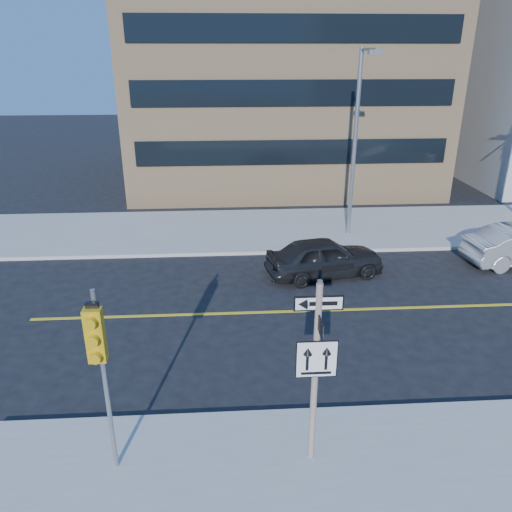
{
  "coord_description": "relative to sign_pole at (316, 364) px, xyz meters",
  "views": [
    {
      "loc": [
        -1.65,
        -10.45,
        8.0
      ],
      "look_at": [
        -0.73,
        4.0,
        2.02
      ],
      "focal_mm": 35.0,
      "sensor_mm": 36.0,
      "label": 1
    }
  ],
  "objects": [
    {
      "name": "streetlight_a",
      "position": [
        4.0,
        13.27,
        2.32
      ],
      "size": [
        0.55,
        2.25,
        8.0
      ],
      "color": "gray",
      "rests_on": "far_sidewalk"
    },
    {
      "name": "traffic_signal",
      "position": [
        -4.0,
        -0.15,
        0.59
      ],
      "size": [
        0.32,
        0.45,
        4.0
      ],
      "color": "gray",
      "rests_on": "near_sidewalk"
    },
    {
      "name": "ground",
      "position": [
        0.0,
        2.51,
        -2.44
      ],
      "size": [
        120.0,
        120.0,
        0.0
      ],
      "primitive_type": "plane",
      "color": "black",
      "rests_on": "ground"
    },
    {
      "name": "building_brick",
      "position": [
        2.0,
        27.51,
        6.56
      ],
      "size": [
        18.0,
        18.0,
        18.0
      ],
      "primitive_type": "cube",
      "color": "tan",
      "rests_on": "ground"
    },
    {
      "name": "sign_pole",
      "position": [
        0.0,
        0.0,
        0.0
      ],
      "size": [
        0.92,
        0.92,
        4.06
      ],
      "color": "beige",
      "rests_on": "near_sidewalk"
    },
    {
      "name": "parked_car_a",
      "position": [
        2.05,
        9.27,
        -1.68
      ],
      "size": [
        2.64,
        4.71,
        1.51
      ],
      "primitive_type": "imported",
      "rotation": [
        0.0,
        0.0,
        1.77
      ],
      "color": "black",
      "rests_on": "ground"
    }
  ]
}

